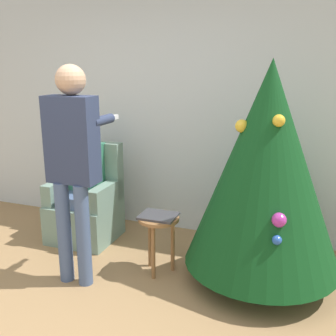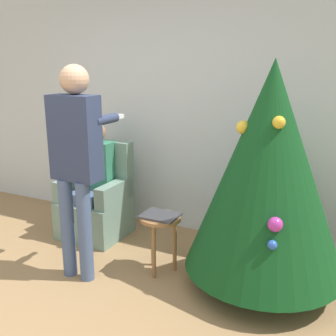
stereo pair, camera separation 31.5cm
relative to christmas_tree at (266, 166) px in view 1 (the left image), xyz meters
The scene contains 7 objects.
wall_back 1.50m from the christmas_tree, 144.29° to the left, with size 8.00×0.06×2.70m.
christmas_tree is the anchor object (origin of this frame).
armchair 2.00m from the christmas_tree, behind, with size 0.65×0.61×1.02m.
person_seated 1.92m from the christmas_tree, behind, with size 0.36×0.46×1.23m.
person_standing 1.57m from the christmas_tree, 160.96° to the right, with size 0.43×0.57×1.83m.
side_stool 1.07m from the christmas_tree, 169.27° to the right, with size 0.36×0.36×0.53m.
laptop 1.01m from the christmas_tree, 169.27° to the right, with size 0.32×0.26×0.02m.
Camera 1 is at (1.50, -1.77, 1.83)m, focal length 42.00 mm.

